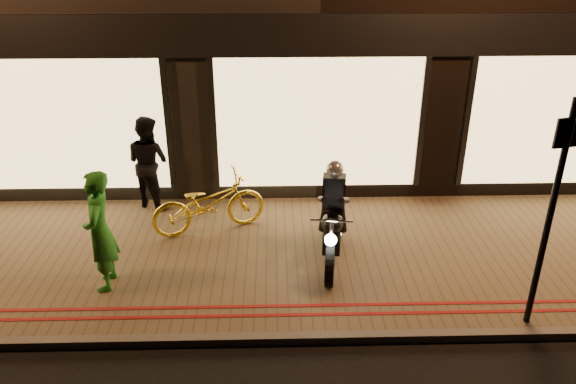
# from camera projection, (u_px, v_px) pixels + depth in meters

# --- Properties ---
(ground) EXTENTS (90.00, 90.00, 0.00)m
(ground) POSITION_uv_depth(u_px,v_px,m) (339.00, 344.00, 7.11)
(ground) COLOR black
(ground) RESTS_ON ground
(sidewalk) EXTENTS (50.00, 4.00, 0.12)m
(sidewalk) POSITION_uv_depth(u_px,v_px,m) (325.00, 256.00, 8.89)
(sidewalk) COLOR brown
(sidewalk) RESTS_ON ground
(kerb_stone) EXTENTS (50.00, 0.14, 0.12)m
(kerb_stone) POSITION_uv_depth(u_px,v_px,m) (338.00, 338.00, 7.13)
(kerb_stone) COLOR #59544C
(kerb_stone) RESTS_ON ground
(red_kerb_lines) EXTENTS (50.00, 0.26, 0.01)m
(red_kerb_lines) POSITION_uv_depth(u_px,v_px,m) (334.00, 310.00, 7.55)
(red_kerb_lines) COLOR maroon
(red_kerb_lines) RESTS_ON sidewalk
(motorcycle) EXTENTS (0.64, 1.94, 1.59)m
(motorcycle) POSITION_uv_depth(u_px,v_px,m) (333.00, 223.00, 8.46)
(motorcycle) COLOR black
(motorcycle) RESTS_ON sidewalk
(sign_post) EXTENTS (0.35, 0.11, 3.00)m
(sign_post) POSITION_uv_depth(u_px,v_px,m) (552.00, 207.00, 6.62)
(sign_post) COLOR black
(sign_post) RESTS_ON sidewalk
(bicycle_gold) EXTENTS (2.02, 1.27, 1.00)m
(bicycle_gold) POSITION_uv_depth(u_px,v_px,m) (209.00, 204.00, 9.32)
(bicycle_gold) COLOR yellow
(bicycle_gold) RESTS_ON sidewalk
(person_green) EXTENTS (0.48, 0.68, 1.76)m
(person_green) POSITION_uv_depth(u_px,v_px,m) (100.00, 231.00, 7.70)
(person_green) COLOR #257E21
(person_green) RESTS_ON sidewalk
(person_dark) EXTENTS (1.04, 0.99, 1.70)m
(person_dark) POSITION_uv_depth(u_px,v_px,m) (149.00, 162.00, 10.05)
(person_dark) COLOR black
(person_dark) RESTS_ON sidewalk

